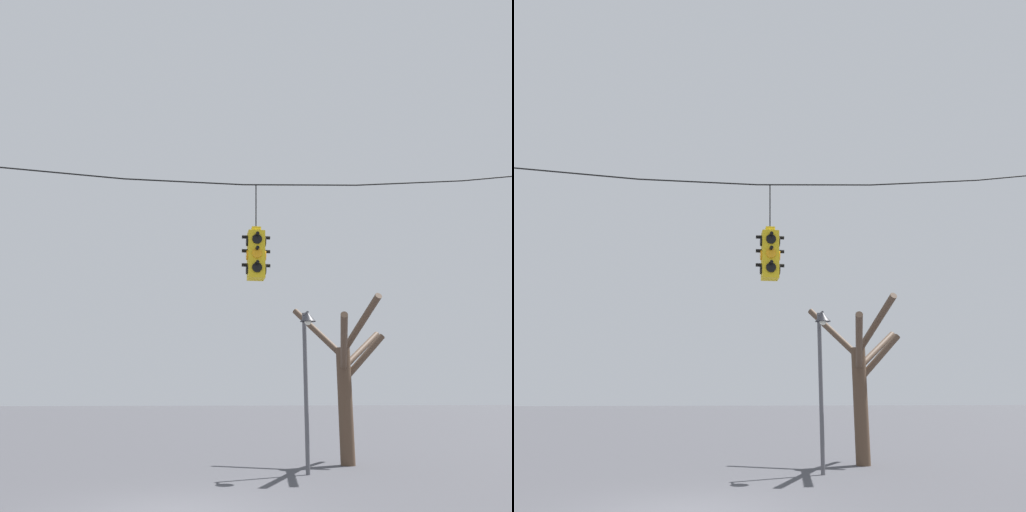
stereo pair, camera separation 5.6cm
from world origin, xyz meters
TOP-DOWN VIEW (x-y plane):
  - span_wire at (-0.00, -0.33)m, footprint 17.31×0.03m
  - traffic_light_over_intersection at (1.50, -0.33)m, footprint 0.58×0.58m
  - street_lamp at (3.52, 4.21)m, footprint 0.46×0.79m
  - bare_tree at (5.23, 6.06)m, footprint 3.40×4.75m

SIDE VIEW (x-z plane):
  - bare_tree at x=5.23m, z-range 0.11..5.23m
  - street_lamp at x=3.52m, z-range 1.05..5.52m
  - traffic_light_over_intersection at x=1.50m, z-range 3.85..5.90m
  - span_wire at x=0.00m, z-range 6.26..7.01m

